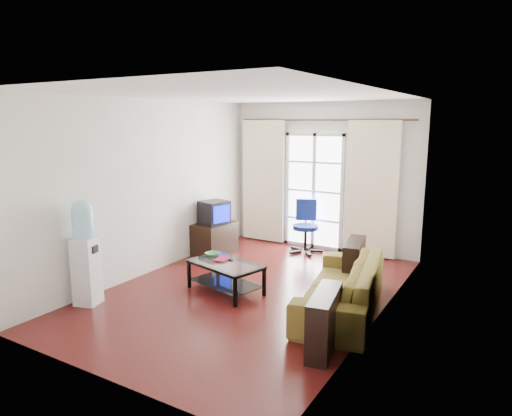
{
  "coord_description": "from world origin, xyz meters",
  "views": [
    {
      "loc": [
        3.18,
        -5.22,
        2.37
      ],
      "look_at": [
        -0.11,
        0.35,
        1.13
      ],
      "focal_mm": 32.0,
      "sensor_mm": 36.0,
      "label": 1
    }
  ],
  "objects": [
    {
      "name": "wall_back",
      "position": [
        0.0,
        2.6,
        1.35
      ],
      "size": [
        3.6,
        0.02,
        2.7
      ],
      "primitive_type": "cube",
      "color": "white",
      "rests_on": "floor"
    },
    {
      "name": "curtain_left",
      "position": [
        -1.2,
        2.48,
        1.2
      ],
      "size": [
        0.9,
        0.07,
        2.35
      ],
      "primitive_type": "cube",
      "color": "#FFF7CD",
      "rests_on": "curtain_rod"
    },
    {
      "name": "tv_stand",
      "position": [
        -1.51,
        1.26,
        0.28
      ],
      "size": [
        0.57,
        0.8,
        0.56
      ],
      "primitive_type": "cube",
      "rotation": [
        0.0,
        0.0,
        -0.08
      ],
      "color": "black",
      "rests_on": "floor"
    },
    {
      "name": "wall_front",
      "position": [
        0.0,
        -2.6,
        1.35
      ],
      "size": [
        3.6,
        0.02,
        2.7
      ],
      "primitive_type": "cube",
      "color": "white",
      "rests_on": "floor"
    },
    {
      "name": "curtain_right",
      "position": [
        0.95,
        2.48,
        1.2
      ],
      "size": [
        0.9,
        0.07,
        2.35
      ],
      "primitive_type": "cube",
      "color": "#FFF7CD",
      "rests_on": "curtain_rod"
    },
    {
      "name": "radiator",
      "position": [
        0.8,
        2.5,
        0.33
      ],
      "size": [
        0.64,
        0.12,
        0.64
      ],
      "primitive_type": "cube",
      "color": "#97979A",
      "rests_on": "floor"
    },
    {
      "name": "floor",
      "position": [
        0.0,
        0.0,
        0.0
      ],
      "size": [
        5.2,
        5.2,
        0.0
      ],
      "primitive_type": "plane",
      "color": "#541714",
      "rests_on": "ground"
    },
    {
      "name": "wall_right",
      "position": [
        1.8,
        0.0,
        1.35
      ],
      "size": [
        0.02,
        5.2,
        2.7
      ],
      "primitive_type": "cube",
      "color": "white",
      "rests_on": "floor"
    },
    {
      "name": "ceiling",
      "position": [
        0.0,
        0.0,
        2.7
      ],
      "size": [
        5.2,
        5.2,
        0.0
      ],
      "primitive_type": "plane",
      "rotation": [
        3.14,
        0.0,
        0.0
      ],
      "color": "white",
      "rests_on": "wall_back"
    },
    {
      "name": "book",
      "position": [
        -0.48,
        -0.13,
        0.43
      ],
      "size": [
        0.24,
        0.29,
        0.02
      ],
      "primitive_type": "imported",
      "rotation": [
        0.0,
        0.0,
        0.15
      ],
      "color": "maroon",
      "rests_on": "coffee_table"
    },
    {
      "name": "crt_tv",
      "position": [
        -1.51,
        1.24,
        0.77
      ],
      "size": [
        0.53,
        0.54,
        0.41
      ],
      "rotation": [
        0.0,
        0.0,
        -0.28
      ],
      "color": "black",
      "rests_on": "tv_stand"
    },
    {
      "name": "bowl",
      "position": [
        -0.62,
        -0.02,
        0.45
      ],
      "size": [
        0.28,
        0.28,
        0.05
      ],
      "primitive_type": "imported",
      "rotation": [
        0.0,
        0.0,
        -0.17
      ],
      "color": "#30843E",
      "rests_on": "coffee_table"
    },
    {
      "name": "french_door",
      "position": [
        -0.15,
        2.54,
        1.07
      ],
      "size": [
        1.16,
        0.06,
        2.15
      ],
      "color": "white",
      "rests_on": "wall_back"
    },
    {
      "name": "wall_left",
      "position": [
        -1.8,
        0.0,
        1.35
      ],
      "size": [
        0.02,
        5.2,
        2.7
      ],
      "primitive_type": "cube",
      "color": "white",
      "rests_on": "floor"
    },
    {
      "name": "coffee_table",
      "position": [
        -0.28,
        -0.2,
        0.27
      ],
      "size": [
        1.16,
        0.84,
        0.42
      ],
      "rotation": [
        0.0,
        0.0,
        -0.25
      ],
      "color": "silver",
      "rests_on": "floor"
    },
    {
      "name": "remote",
      "position": [
        -0.31,
        -0.07,
        0.43
      ],
      "size": [
        0.15,
        0.06,
        0.02
      ],
      "primitive_type": "cube",
      "rotation": [
        0.0,
        0.0,
        -0.13
      ],
      "color": "black",
      "rests_on": "coffee_table"
    },
    {
      "name": "curtain_rod",
      "position": [
        0.0,
        2.5,
        2.38
      ],
      "size": [
        3.3,
        0.04,
        0.04
      ],
      "primitive_type": "cylinder",
      "rotation": [
        0.0,
        1.57,
        0.0
      ],
      "color": "#4C3F2D",
      "rests_on": "wall_back"
    },
    {
      "name": "task_chair",
      "position": [
        -0.14,
        2.18,
        0.28
      ],
      "size": [
        0.85,
        0.85,
        0.95
      ],
      "rotation": [
        0.0,
        0.0,
        0.39
      ],
      "color": "black",
      "rests_on": "floor"
    },
    {
      "name": "sofa",
      "position": [
        1.33,
        0.04,
        0.32
      ],
      "size": [
        2.46,
        1.62,
        0.63
      ],
      "primitive_type": "imported",
      "rotation": [
        0.0,
        0.0,
        -1.39
      ],
      "color": "olive",
      "rests_on": "floor"
    },
    {
      "name": "water_cooler",
      "position": [
        -1.59,
        -1.47,
        0.73
      ],
      "size": [
        0.35,
        0.35,
        1.39
      ],
      "rotation": [
        0.0,
        0.0,
        0.29
      ],
      "color": "silver",
      "rests_on": "floor"
    }
  ]
}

